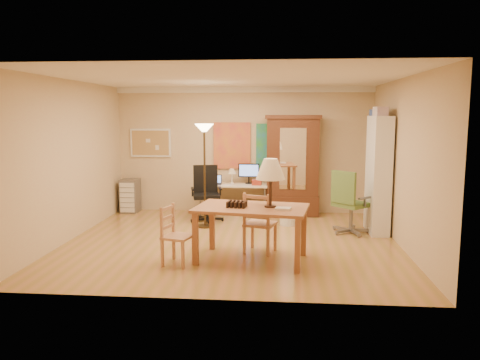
# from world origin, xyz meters

# --- Properties ---
(floor) EXTENTS (5.50, 5.50, 0.00)m
(floor) POSITION_xyz_m (0.00, 0.00, 0.00)
(floor) COLOR olive
(floor) RESTS_ON ground
(crown_molding) EXTENTS (5.50, 0.08, 0.12)m
(crown_molding) POSITION_xyz_m (0.00, 2.46, 2.64)
(crown_molding) COLOR white
(crown_molding) RESTS_ON floor
(corkboard) EXTENTS (0.90, 0.04, 0.62)m
(corkboard) POSITION_xyz_m (-2.05, 2.47, 1.50)
(corkboard) COLOR tan
(corkboard) RESTS_ON floor
(art_panel_left) EXTENTS (0.80, 0.04, 1.00)m
(art_panel_left) POSITION_xyz_m (-0.25, 2.47, 1.45)
(art_panel_left) COLOR gold
(art_panel_left) RESTS_ON floor
(art_panel_right) EXTENTS (0.75, 0.04, 0.95)m
(art_panel_right) POSITION_xyz_m (0.65, 2.47, 1.45)
(art_panel_right) COLOR teal
(art_panel_right) RESTS_ON floor
(dining_table) EXTENTS (1.72, 1.18, 1.50)m
(dining_table) POSITION_xyz_m (0.49, -0.98, 0.95)
(dining_table) COLOR brown
(dining_table) RESTS_ON floor
(ladder_chair_back) EXTENTS (0.54, 0.53, 0.95)m
(ladder_chair_back) POSITION_xyz_m (0.49, -0.61, 0.44)
(ladder_chair_back) COLOR tan
(ladder_chair_back) RESTS_ON floor
(ladder_chair_left) EXTENTS (0.46, 0.48, 0.85)m
(ladder_chair_left) POSITION_xyz_m (-0.67, -1.25, 0.40)
(ladder_chair_left) COLOR tan
(ladder_chair_left) RESTS_ON floor
(torchiere_lamp) EXTENTS (0.35, 0.35, 1.95)m
(torchiere_lamp) POSITION_xyz_m (-0.61, 0.98, 1.56)
(torchiere_lamp) COLOR #382A16
(torchiere_lamp) RESTS_ON floor
(computer_desk) EXTENTS (1.43, 0.63, 1.08)m
(computer_desk) POSITION_xyz_m (-0.16, 2.15, 0.40)
(computer_desk) COLOR beige
(computer_desk) RESTS_ON floor
(office_chair_black) EXTENTS (0.68, 0.68, 1.11)m
(office_chair_black) POSITION_xyz_m (-0.67, 1.51, 0.30)
(office_chair_black) COLOR black
(office_chair_black) RESTS_ON floor
(office_chair_green) EXTENTS (0.73, 0.73, 1.14)m
(office_chair_green) POSITION_xyz_m (2.05, 0.73, 0.30)
(office_chair_green) COLOR slate
(office_chair_green) RESTS_ON floor
(drawer_cart) EXTENTS (0.36, 0.43, 0.72)m
(drawer_cart) POSITION_xyz_m (-2.46, 2.20, 0.36)
(drawer_cart) COLOR slate
(drawer_cart) RESTS_ON floor
(armoire) EXTENTS (1.15, 0.54, 2.11)m
(armoire) POSITION_xyz_m (1.05, 2.24, 0.92)
(armoire) COLOR #3A1D0F
(armoire) RESTS_ON floor
(bookshelf) EXTENTS (0.31, 0.84, 2.09)m
(bookshelf) POSITION_xyz_m (2.55, 0.87, 1.04)
(bookshelf) COLOR white
(bookshelf) RESTS_ON floor
(wastebin) EXTENTS (0.31, 0.31, 0.38)m
(wastebin) POSITION_xyz_m (0.95, 1.28, 0.19)
(wastebin) COLOR silver
(wastebin) RESTS_ON floor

